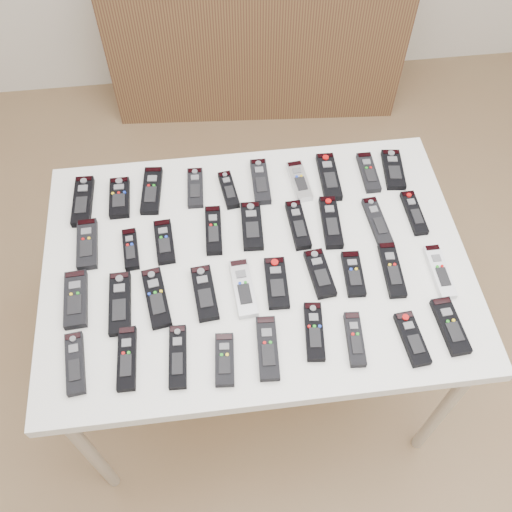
{
  "coord_description": "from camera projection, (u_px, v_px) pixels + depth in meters",
  "views": [
    {
      "loc": [
        -0.24,
        -0.79,
        2.17
      ],
      "look_at": [
        -0.13,
        0.14,
        0.8
      ],
      "focal_mm": 40.0,
      "sensor_mm": 36.0,
      "label": 1
    }
  ],
  "objects": [
    {
      "name": "remote_6",
      "position": [
        299.0,
        181.0,
        1.84
      ],
      "size": [
        0.06,
        0.16,
        0.02
      ],
      "primitive_type": "cube",
      "rotation": [
        0.0,
        0.0,
        0.08
      ],
      "color": "#B7B7BC",
      "rests_on": "table"
    },
    {
      "name": "remote_34",
      "position": [
        314.0,
        331.0,
        1.54
      ],
      "size": [
        0.07,
        0.17,
        0.02
      ],
      "primitive_type": "cube",
      "rotation": [
        0.0,
        0.0,
        -0.11
      ],
      "color": "black",
      "rests_on": "table"
    },
    {
      "name": "remote_23",
      "position": [
        243.0,
        288.0,
        1.61
      ],
      "size": [
        0.07,
        0.19,
        0.02
      ],
      "primitive_type": "cube",
      "rotation": [
        0.0,
        0.0,
        0.06
      ],
      "color": "#B7B7BC",
      "rests_on": "table"
    },
    {
      "name": "remote_16",
      "position": [
        331.0,
        222.0,
        1.75
      ],
      "size": [
        0.06,
        0.19,
        0.02
      ],
      "primitive_type": "cube",
      "rotation": [
        0.0,
        0.0,
        -0.06
      ],
      "color": "black",
      "rests_on": "table"
    },
    {
      "name": "sideboard",
      "position": [
        256.0,
        40.0,
        2.95
      ],
      "size": [
        1.51,
        0.49,
        0.74
      ],
      "primitive_type": "cube",
      "rotation": [
        0.0,
        0.0,
        -0.08
      ],
      "color": "#45271B",
      "rests_on": "ground"
    },
    {
      "name": "remote_18",
      "position": [
        414.0,
        213.0,
        1.77
      ],
      "size": [
        0.05,
        0.17,
        0.02
      ],
      "primitive_type": "cube",
      "rotation": [
        0.0,
        0.0,
        0.02
      ],
      "color": "black",
      "rests_on": "table"
    },
    {
      "name": "remote_27",
      "position": [
        392.0,
        270.0,
        1.65
      ],
      "size": [
        0.06,
        0.19,
        0.02
      ],
      "primitive_type": "cube",
      "rotation": [
        0.0,
        0.0,
        -0.05
      ],
      "color": "black",
      "rests_on": "table"
    },
    {
      "name": "remote_7",
      "position": [
        329.0,
        177.0,
        1.85
      ],
      "size": [
        0.06,
        0.19,
        0.02
      ],
      "primitive_type": "cube",
      "rotation": [
        0.0,
        0.0,
        -0.03
      ],
      "color": "black",
      "rests_on": "table"
    },
    {
      "name": "remote_11",
      "position": [
        131.0,
        249.0,
        1.69
      ],
      "size": [
        0.05,
        0.14,
        0.02
      ],
      "primitive_type": "cube",
      "rotation": [
        0.0,
        0.0,
        0.08
      ],
      "color": "black",
      "rests_on": "table"
    },
    {
      "name": "remote_1",
      "position": [
        120.0,
        198.0,
        1.8
      ],
      "size": [
        0.06,
        0.15,
        0.02
      ],
      "primitive_type": "cube",
      "rotation": [
        0.0,
        0.0,
        0.0
      ],
      "color": "black",
      "rests_on": "table"
    },
    {
      "name": "remote_8",
      "position": [
        368.0,
        172.0,
        1.86
      ],
      "size": [
        0.05,
        0.16,
        0.02
      ],
      "primitive_type": "cube",
      "rotation": [
        0.0,
        0.0,
        -0.01
      ],
      "color": "black",
      "rests_on": "table"
    },
    {
      "name": "remote_10",
      "position": [
        87.0,
        244.0,
        1.7
      ],
      "size": [
        0.06,
        0.18,
        0.02
      ],
      "primitive_type": "cube",
      "rotation": [
        0.0,
        0.0,
        0.04
      ],
      "color": "black",
      "rests_on": "table"
    },
    {
      "name": "table",
      "position": [
        256.0,
        270.0,
        1.73
      ],
      "size": [
        1.25,
        0.88,
        0.78
      ],
      "color": "white",
      "rests_on": "ground"
    },
    {
      "name": "remote_28",
      "position": [
        439.0,
        272.0,
        1.65
      ],
      "size": [
        0.05,
        0.18,
        0.02
      ],
      "primitive_type": "cube",
      "rotation": [
        0.0,
        0.0,
        0.0
      ],
      "color": "silver",
      "rests_on": "table"
    },
    {
      "name": "remote_12",
      "position": [
        164.0,
        242.0,
        1.71
      ],
      "size": [
        0.06,
        0.16,
        0.02
      ],
      "primitive_type": "cube",
      "rotation": [
        0.0,
        0.0,
        0.06
      ],
      "color": "black",
      "rests_on": "table"
    },
    {
      "name": "remote_21",
      "position": [
        156.0,
        298.0,
        1.6
      ],
      "size": [
        0.08,
        0.2,
        0.02
      ],
      "primitive_type": "cube",
      "rotation": [
        0.0,
        0.0,
        0.15
      ],
      "color": "black",
      "rests_on": "table"
    },
    {
      "name": "remote_5",
      "position": [
        260.0,
        182.0,
        1.84
      ],
      "size": [
        0.06,
        0.18,
        0.02
      ],
      "primitive_type": "cube",
      "rotation": [
        0.0,
        0.0,
        -0.02
      ],
      "color": "black",
      "rests_on": "table"
    },
    {
      "name": "remote_3",
      "position": [
        195.0,
        188.0,
        1.83
      ],
      "size": [
        0.06,
        0.16,
        0.02
      ],
      "primitive_type": "cube",
      "rotation": [
        0.0,
        0.0,
        -0.05
      ],
      "color": "black",
      "rests_on": "table"
    },
    {
      "name": "remote_20",
      "position": [
        120.0,
        303.0,
        1.59
      ],
      "size": [
        0.06,
        0.2,
        0.02
      ],
      "primitive_type": "cube",
      "rotation": [
        0.0,
        0.0,
        0.01
      ],
      "color": "black",
      "rests_on": "table"
    },
    {
      "name": "remote_26",
      "position": [
        353.0,
        274.0,
        1.64
      ],
      "size": [
        0.06,
        0.15,
        0.02
      ],
      "primitive_type": "cube",
      "rotation": [
        0.0,
        0.0,
        -0.06
      ],
      "color": "black",
      "rests_on": "table"
    },
    {
      "name": "remote_37",
      "position": [
        450.0,
        326.0,
        1.54
      ],
      "size": [
        0.07,
        0.17,
        0.02
      ],
      "primitive_type": "cube",
      "rotation": [
        0.0,
        0.0,
        0.06
      ],
      "color": "black",
      "rests_on": "table"
    },
    {
      "name": "remote_36",
      "position": [
        412.0,
        339.0,
        1.52
      ],
      "size": [
        0.06,
        0.16,
        0.02
      ],
      "primitive_type": "cube",
      "rotation": [
        0.0,
        0.0,
        0.08
      ],
      "color": "black",
      "rests_on": "table"
    },
    {
      "name": "remote_4",
      "position": [
        229.0,
        190.0,
        1.82
      ],
      "size": [
        0.06,
        0.15,
        0.02
      ],
      "primitive_type": "cube",
      "rotation": [
        0.0,
        0.0,
        0.12
      ],
      "color": "black",
      "rests_on": "table"
    },
    {
      "name": "remote_2",
      "position": [
        152.0,
        191.0,
        1.82
      ],
      "size": [
        0.08,
        0.19,
        0.02
      ],
      "primitive_type": "cube",
      "rotation": [
        0.0,
        0.0,
        -0.1
      ],
      "color": "black",
      "rests_on": "table"
    },
    {
      "name": "remote_32",
      "position": [
        225.0,
        360.0,
        1.49
      ],
      "size": [
        0.06,
        0.15,
        0.02
      ],
      "primitive_type": "cube",
      "rotation": [
        0.0,
        0.0,
        -0.08
      ],
      "color": "black",
      "rests_on": "table"
    },
    {
      "name": "remote_31",
      "position": [
        178.0,
        357.0,
        1.5
      ],
      "size": [
        0.05,
        0.18,
        0.02
      ],
      "primitive_type": "cube",
      "rotation": [
        0.0,
        0.0,
        -0.05
      ],
      "color": "black",
      "rests_on": "table"
    },
    {
      "name": "remote_35",
      "position": [
        355.0,
        339.0,
        1.52
      ],
      "size": [
        0.05,
        0.16,
        0.02
      ],
      "primitive_type": "cube",
      "rotation": [
        0.0,
        0.0,
        -0.08
      ],
      "color": "black",
      "rests_on": "table"
    },
    {
      "name": "remote_25",
      "position": [
        320.0,
        274.0,
        1.64
      ],
      "size": [
        0.07,
        0.16,
        0.02
      ],
      "primitive_type": "cube",
      "rotation": [
        0.0,
        0.0,
        0.1
      ],
      "color": "black",
      "rests_on": "table"
    },
    {
      "name": "remote_15",
      "position": [
        298.0,
        225.0,
        1.74
      ],
      "size": [
        0.06,
        0.18,
        0.02
      ],
      "primitive_type": "cube",
      "rotation": [
        0.0,
        0.0,
        0.04
      ],
      "color": "black",
      "rests_on": "table"
    },
    {
      "name": "remote_13",
      "position": [
        214.0,
        230.0,
        1.73
      ],
      "size": [
        0.06,
        0.17,
        0.02
      ],
      "primitive_type": "cube",
      "rotation": [
        0.0,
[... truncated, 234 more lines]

